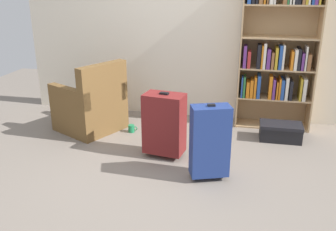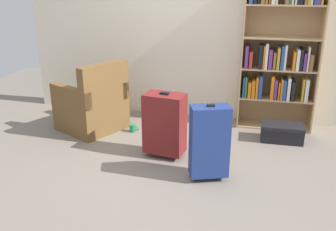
{
  "view_description": "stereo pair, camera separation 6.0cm",
  "coord_description": "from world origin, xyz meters",
  "px_view_note": "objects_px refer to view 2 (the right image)",
  "views": [
    {
      "loc": [
        0.75,
        -3.15,
        1.84
      ],
      "look_at": [
        0.04,
        0.26,
        0.55
      ],
      "focal_mm": 39.38,
      "sensor_mm": 36.0,
      "label": 1
    },
    {
      "loc": [
        0.8,
        -3.13,
        1.84
      ],
      "look_at": [
        0.04,
        0.26,
        0.55
      ],
      "focal_mm": 39.38,
      "sensor_mm": 36.0,
      "label": 2
    }
  ],
  "objects_px": {
    "suitcase_dark_red": "(165,124)",
    "suitcase_navy_blue": "(209,142)",
    "bookshelf": "(280,50)",
    "armchair": "(93,106)",
    "storage_box": "(282,132)",
    "mug": "(133,128)"
  },
  "relations": [
    {
      "from": "bookshelf",
      "to": "suitcase_navy_blue",
      "type": "xyz_separation_m",
      "value": [
        -0.67,
        -1.58,
        -0.62
      ]
    },
    {
      "from": "storage_box",
      "to": "suitcase_navy_blue",
      "type": "relative_size",
      "value": 0.65
    },
    {
      "from": "mug",
      "to": "suitcase_dark_red",
      "type": "bearing_deg",
      "value": -45.74
    },
    {
      "from": "armchair",
      "to": "suitcase_navy_blue",
      "type": "distance_m",
      "value": 1.87
    },
    {
      "from": "storage_box",
      "to": "armchair",
      "type": "bearing_deg",
      "value": -176.45
    },
    {
      "from": "suitcase_dark_red",
      "to": "armchair",
      "type": "bearing_deg",
      "value": 152.7
    },
    {
      "from": "mug",
      "to": "suitcase_dark_red",
      "type": "distance_m",
      "value": 0.86
    },
    {
      "from": "suitcase_dark_red",
      "to": "suitcase_navy_blue",
      "type": "bearing_deg",
      "value": -37.56
    },
    {
      "from": "armchair",
      "to": "suitcase_dark_red",
      "type": "xyz_separation_m",
      "value": [
        1.07,
        -0.55,
        0.06
      ]
    },
    {
      "from": "armchair",
      "to": "storage_box",
      "type": "distance_m",
      "value": 2.38
    },
    {
      "from": "armchair",
      "to": "mug",
      "type": "height_order",
      "value": "armchair"
    },
    {
      "from": "armchair",
      "to": "suitcase_dark_red",
      "type": "relative_size",
      "value": 1.3
    },
    {
      "from": "bookshelf",
      "to": "storage_box",
      "type": "xyz_separation_m",
      "value": [
        0.09,
        -0.47,
        -0.91
      ]
    },
    {
      "from": "suitcase_navy_blue",
      "to": "bookshelf",
      "type": "bearing_deg",
      "value": 66.99
    },
    {
      "from": "bookshelf",
      "to": "suitcase_dark_red",
      "type": "bearing_deg",
      "value": -135.76
    },
    {
      "from": "suitcase_navy_blue",
      "to": "suitcase_dark_red",
      "type": "xyz_separation_m",
      "value": [
        -0.53,
        0.41,
        -0.02
      ]
    },
    {
      "from": "armchair",
      "to": "suitcase_dark_red",
      "type": "height_order",
      "value": "armchair"
    },
    {
      "from": "bookshelf",
      "to": "storage_box",
      "type": "distance_m",
      "value": 1.03
    },
    {
      "from": "bookshelf",
      "to": "armchair",
      "type": "distance_m",
      "value": 2.46
    },
    {
      "from": "mug",
      "to": "suitcase_navy_blue",
      "type": "relative_size",
      "value": 0.16
    },
    {
      "from": "bookshelf",
      "to": "mug",
      "type": "relative_size",
      "value": 16.1
    },
    {
      "from": "storage_box",
      "to": "mug",
      "type": "bearing_deg",
      "value": -175.85
    }
  ]
}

